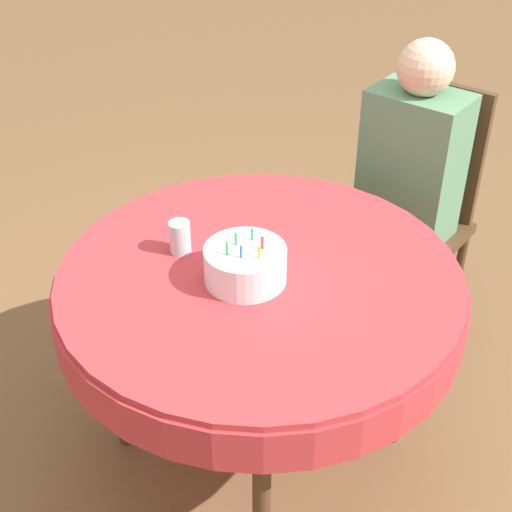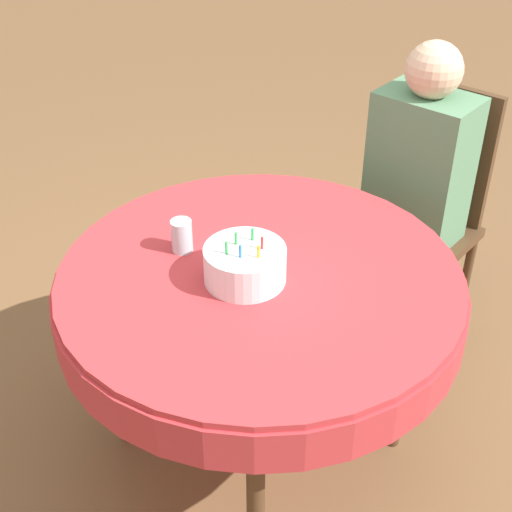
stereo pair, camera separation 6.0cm
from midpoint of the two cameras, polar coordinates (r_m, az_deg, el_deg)
The scene contains 6 objects.
ground_plane at distance 2.52m, azimuth -0.46°, elevation -14.41°, with size 12.00×12.00×0.00m, color brown.
dining_table at distance 2.09m, azimuth -0.54°, elevation -3.08°, with size 1.18×1.18×0.71m.
chair at distance 2.80m, azimuth 12.02°, elevation 3.95°, with size 0.46×0.46×0.97m.
person at distance 2.63m, azimuth 11.48°, elevation 6.65°, with size 0.36×0.34×1.17m.
birthday_cake at distance 1.97m, azimuth -1.63°, elevation -0.76°, with size 0.23×0.23×0.14m.
drinking_glass at distance 2.10m, azimuth -6.90°, elevation 1.49°, with size 0.06×0.06×0.10m.
Camera 1 is at (1.14, -1.18, 1.91)m, focal length 50.00 mm.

